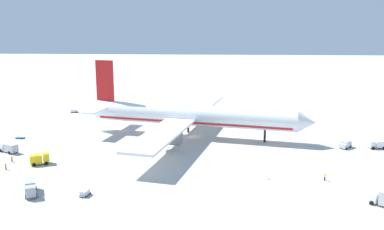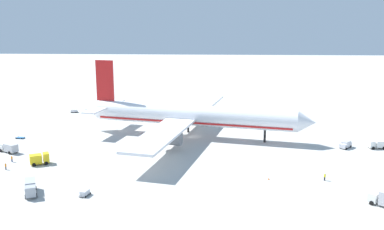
{
  "view_description": "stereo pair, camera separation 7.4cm",
  "coord_description": "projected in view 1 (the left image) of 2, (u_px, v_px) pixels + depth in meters",
  "views": [
    {
      "loc": [
        6.45,
        -133.4,
        36.92
      ],
      "look_at": [
        -0.24,
        -3.8,
        7.88
      ],
      "focal_mm": 41.58,
      "sensor_mm": 36.0,
      "label": 1
    },
    {
      "loc": [
        6.53,
        -133.39,
        36.92
      ],
      "look_at": [
        -0.24,
        -3.8,
        7.88
      ],
      "focal_mm": 41.58,
      "sensor_mm": 36.0,
      "label": 2
    }
  ],
  "objects": [
    {
      "name": "traffic_cone_2",
      "position": [
        269.0,
        179.0,
        102.25
      ],
      "size": [
        0.36,
        0.36,
        0.55
      ],
      "primitive_type": "cone",
      "color": "orange",
      "rests_on": "ground"
    },
    {
      "name": "airliner",
      "position": [
        189.0,
        116.0,
        137.22
      ],
      "size": [
        73.81,
        78.31,
        23.13
      ],
      "color": "white",
      "rests_on": "ground"
    },
    {
      "name": "service_truck_4",
      "position": [
        377.0,
        144.0,
        126.3
      ],
      "size": [
        5.22,
        3.2,
        2.35
      ],
      "color": "white",
      "rests_on": "ground"
    },
    {
      "name": "ground_worker_1",
      "position": [
        325.0,
        177.0,
        101.69
      ],
      "size": [
        0.54,
        0.54,
        1.74
      ],
      "color": "black",
      "rests_on": "ground"
    },
    {
      "name": "ground_worker_0",
      "position": [
        12.0,
        159.0,
        114.59
      ],
      "size": [
        0.57,
        0.57,
        1.69
      ],
      "color": "navy",
      "rests_on": "ground"
    },
    {
      "name": "service_truck_0",
      "position": [
        9.0,
        147.0,
        122.44
      ],
      "size": [
        6.33,
        4.93,
        2.59
      ],
      "color": "white",
      "rests_on": "ground"
    },
    {
      "name": "baggage_cart_1",
      "position": [
        85.0,
        193.0,
        93.13
      ],
      "size": [
        2.04,
        3.36,
        1.22
      ],
      "color": "gray",
      "rests_on": "ground"
    },
    {
      "name": "service_van",
      "position": [
        346.0,
        144.0,
        126.83
      ],
      "size": [
        4.31,
        4.59,
        1.97
      ],
      "color": "silver",
      "rests_on": "ground"
    },
    {
      "name": "service_truck_2",
      "position": [
        30.0,
        187.0,
        93.83
      ],
      "size": [
        4.61,
        7.02,
        2.69
      ],
      "color": "#999EA5",
      "rests_on": "ground"
    },
    {
      "name": "traffic_cone_1",
      "position": [
        308.0,
        118.0,
        162.98
      ],
      "size": [
        0.36,
        0.36,
        0.55
      ],
      "primitive_type": "cone",
      "color": "orange",
      "rests_on": "ground"
    },
    {
      "name": "traffic_cone_0",
      "position": [
        180.0,
        108.0,
        181.45
      ],
      "size": [
        0.36,
        0.36,
        0.55
      ],
      "primitive_type": "cone",
      "color": "orange",
      "rests_on": "ground"
    },
    {
      "name": "ground_worker_2",
      "position": [
        6.0,
        166.0,
        108.84
      ],
      "size": [
        0.51,
        0.51,
        1.64
      ],
      "color": "#3F3F47",
      "rests_on": "ground"
    },
    {
      "name": "baggage_cart_0",
      "position": [
        74.0,
        111.0,
        173.31
      ],
      "size": [
        3.41,
        1.98,
        1.17
      ],
      "color": "gray",
      "rests_on": "ground"
    },
    {
      "name": "baggage_cart_2",
      "position": [
        20.0,
        138.0,
        136.64
      ],
      "size": [
        3.26,
        1.86,
        0.4
      ],
      "color": "#26598C",
      "rests_on": "ground"
    },
    {
      "name": "service_truck_3",
      "position": [
        39.0,
        159.0,
        112.59
      ],
      "size": [
        5.22,
        4.17,
        2.84
      ],
      "color": "yellow",
      "rests_on": "ground"
    },
    {
      "name": "ground_plane",
      "position": [
        193.0,
        137.0,
        138.39
      ],
      "size": [
        600.0,
        600.0,
        0.0
      ],
      "primitive_type": "plane",
      "color": "#B2B2AD"
    }
  ]
}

